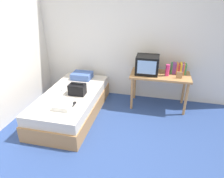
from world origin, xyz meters
TOP-DOWN VIEW (x-y plane):
  - ground_plane at (0.00, 0.00)m, footprint 8.00×8.00m
  - wall_back at (0.00, 2.00)m, footprint 5.20×0.10m
  - bed at (-0.94, 0.90)m, footprint 1.00×2.00m
  - desk at (0.70, 1.59)m, footprint 1.16×0.60m
  - tv at (0.43, 1.58)m, footprint 0.44×0.39m
  - water_bottle at (0.82, 1.54)m, footprint 0.08×0.08m
  - book_row at (1.04, 1.71)m, footprint 0.29×0.17m
  - picture_frame at (1.04, 1.46)m, footprint 0.11×0.02m
  - pillow at (-0.98, 1.62)m, footprint 0.42×0.35m
  - handbag at (-0.79, 0.87)m, footprint 0.30×0.20m
  - magazine at (-1.08, 0.63)m, footprint 0.21×0.29m
  - remote_dark at (-0.71, 0.48)m, footprint 0.04×0.16m
  - remote_silver at (-1.13, 0.98)m, footprint 0.04×0.14m
  - folded_towel at (-0.83, 0.32)m, footprint 0.28×0.22m

SIDE VIEW (x-z plane):
  - ground_plane at x=0.00m, z-range 0.00..0.00m
  - bed at x=-0.94m, z-range 0.00..0.46m
  - magazine at x=-1.08m, z-range 0.47..0.47m
  - remote_dark at x=-0.71m, z-range 0.47..0.49m
  - remote_silver at x=-1.13m, z-range 0.47..0.49m
  - folded_towel at x=-0.83m, z-range 0.47..0.54m
  - pillow at x=-0.98m, z-range 0.47..0.60m
  - handbag at x=-0.79m, z-range 0.45..0.68m
  - desk at x=0.70m, z-range 0.27..0.99m
  - picture_frame at x=1.04m, z-range 0.72..0.85m
  - book_row at x=1.04m, z-range 0.72..0.94m
  - water_bottle at x=0.82m, z-range 0.72..0.95m
  - tv at x=0.43m, z-range 0.72..1.08m
  - wall_back at x=0.00m, z-range 0.00..2.60m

